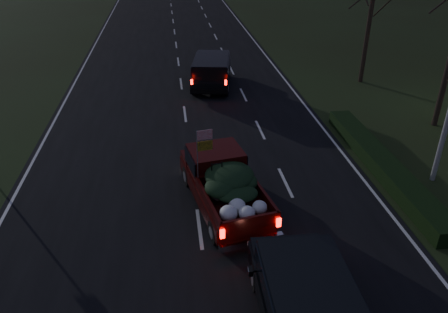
{
  "coord_description": "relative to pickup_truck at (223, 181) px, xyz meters",
  "views": [
    {
      "loc": [
        -0.68,
        -11.76,
        9.1
      ],
      "look_at": [
        1.16,
        2.6,
        1.3
      ],
      "focal_mm": 35.0,
      "sensor_mm": 36.0,
      "label": 1
    }
  ],
  "objects": [
    {
      "name": "pickup_truck",
      "position": [
        0.0,
        0.0,
        0.0
      ],
      "size": [
        2.91,
        5.52,
        2.75
      ],
      "rotation": [
        0.0,
        0.0,
        0.18
      ],
      "color": "#3C0A08",
      "rests_on": "ground"
    },
    {
      "name": "road_asphalt",
      "position": [
        -0.98,
        -1.31,
        -1.02
      ],
      "size": [
        14.0,
        120.0,
        0.02
      ],
      "primitive_type": "cube",
      "color": "black",
      "rests_on": "ground"
    },
    {
      "name": "ground",
      "position": [
        -0.98,
        -1.31,
        -1.03
      ],
      "size": [
        120.0,
        120.0,
        0.0
      ],
      "primitive_type": "plane",
      "color": "black",
      "rests_on": "ground"
    },
    {
      "name": "hedge_row",
      "position": [
        6.82,
        1.69,
        -0.73
      ],
      "size": [
        1.0,
        10.0,
        0.6
      ],
      "primitive_type": "cube",
      "color": "black",
      "rests_on": "ground"
    },
    {
      "name": "lead_suv",
      "position": [
        0.93,
        13.01,
        0.09
      ],
      "size": [
        3.0,
        5.46,
        1.49
      ],
      "rotation": [
        0.0,
        0.0,
        -0.17
      ],
      "color": "black",
      "rests_on": "ground"
    },
    {
      "name": "rear_suv",
      "position": [
        1.29,
        -6.0,
        0.07
      ],
      "size": [
        2.38,
        5.11,
        1.46
      ],
      "rotation": [
        0.0,
        0.0,
        -0.02
      ],
      "color": "black",
      "rests_on": "ground"
    }
  ]
}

